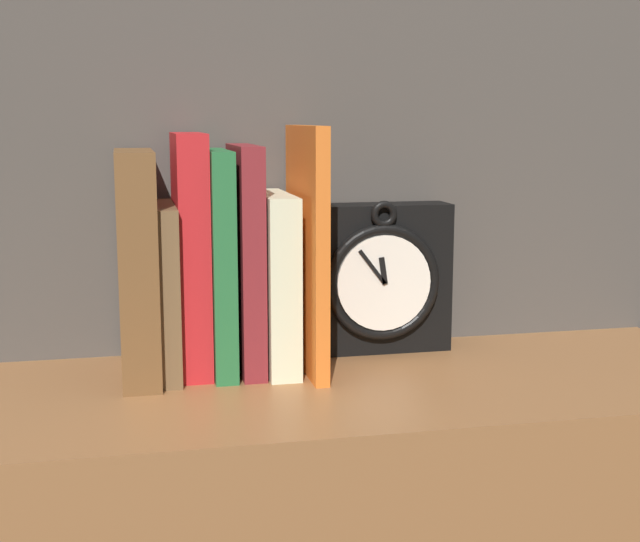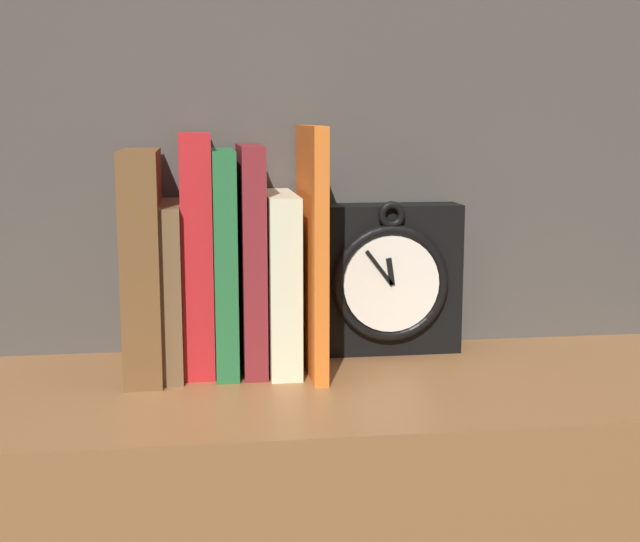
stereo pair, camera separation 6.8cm
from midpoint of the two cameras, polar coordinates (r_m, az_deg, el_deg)
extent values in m
cube|color=black|center=(1.02, 1.67, -0.44)|extent=(0.17, 0.05, 0.17)
torus|color=black|center=(0.99, 2.11, -0.75)|extent=(0.13, 0.01, 0.13)
cylinder|color=white|center=(0.99, 2.16, -0.78)|extent=(0.11, 0.01, 0.11)
cube|color=black|center=(0.98, 2.10, 0.01)|extent=(0.01, 0.00, 0.03)
cube|color=black|center=(0.98, 1.40, 0.23)|extent=(0.03, 0.00, 0.04)
torus|color=black|center=(0.98, 2.14, 3.65)|extent=(0.03, 0.01, 0.03)
cube|color=brown|center=(0.94, -13.65, 0.36)|extent=(0.04, 0.15, 0.23)
cube|color=brown|center=(0.95, -11.81, -1.18)|extent=(0.02, 0.14, 0.18)
cube|color=red|center=(0.95, -10.29, 1.10)|extent=(0.03, 0.12, 0.25)
cube|color=#236635|center=(0.95, -8.55, 0.60)|extent=(0.02, 0.13, 0.23)
cube|color=maroon|center=(0.95, -6.81, 0.81)|extent=(0.02, 0.13, 0.24)
cube|color=beige|center=(0.96, -4.92, -0.66)|extent=(0.03, 0.14, 0.19)
cube|color=orange|center=(0.94, -3.18, 1.41)|extent=(0.01, 0.16, 0.26)
camera|label=1|loc=(0.03, -92.20, -0.38)|focal=50.00mm
camera|label=2|loc=(0.03, 87.80, 0.38)|focal=50.00mm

